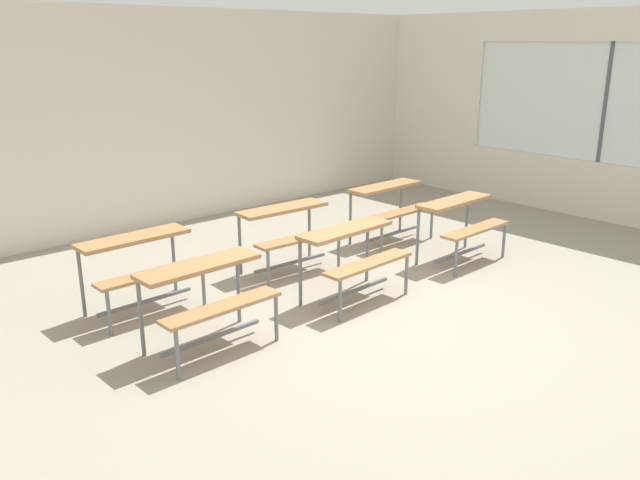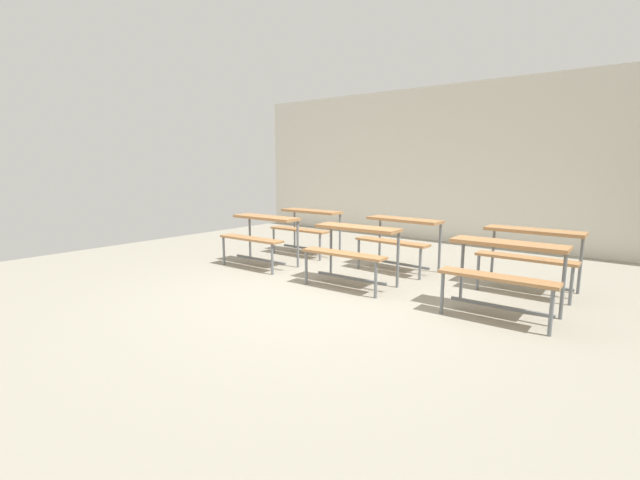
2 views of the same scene
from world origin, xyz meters
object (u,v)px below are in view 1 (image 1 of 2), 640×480
object	(u,v)px
desk_bench_r1c1	(288,224)
desk_bench_r1c2	(391,200)
desk_bench_r1c0	(140,256)
desk_bench_r0c1	(353,247)
desk_bench_r0c2	(461,216)
desk_bench_r0c0	(207,287)

from	to	relation	value
desk_bench_r1c1	desk_bench_r1c2	xyz separation A→B (m)	(1.74, 0.01, 0.00)
desk_bench_r1c1	desk_bench_r1c0	bearing A→B (deg)	-179.66
desk_bench_r1c1	desk_bench_r1c2	bearing A→B (deg)	2.69
desk_bench_r0c1	desk_bench_r1c1	size ratio (longest dim) A/B	1.00
desk_bench_r0c2	desk_bench_r1c1	bearing A→B (deg)	146.44
desk_bench_r1c0	desk_bench_r1c2	xyz separation A→B (m)	(3.53, -0.05, 0.00)
desk_bench_r0c0	desk_bench_r1c1	bearing A→B (deg)	29.45
desk_bench_r1c0	desk_bench_r0c0	bearing A→B (deg)	-88.78
desk_bench_r0c1	desk_bench_r1c2	size ratio (longest dim) A/B	1.02
desk_bench_r0c0	desk_bench_r1c0	bearing A→B (deg)	90.76
desk_bench_r1c0	desk_bench_r1c2	distance (m)	3.53
desk_bench_r0c1	desk_bench_r1c0	size ratio (longest dim) A/B	1.01
desk_bench_r0c0	desk_bench_r0c1	distance (m)	1.69
desk_bench_r1c0	desk_bench_r1c1	xyz separation A→B (m)	(1.79, -0.06, 0.00)
desk_bench_r0c2	desk_bench_r1c1	world-z (taller)	same
desk_bench_r0c1	desk_bench_r0c2	distance (m)	1.81
desk_bench_r0c1	desk_bench_r1c1	bearing A→B (deg)	84.54
desk_bench_r0c2	desk_bench_r1c1	size ratio (longest dim) A/B	0.99
desk_bench_r0c0	desk_bench_r0c2	xyz separation A→B (m)	(3.50, -0.04, 0.00)
desk_bench_r0c0	desk_bench_r1c1	distance (m)	2.03
desk_bench_r0c0	desk_bench_r1c0	xyz separation A→B (m)	(-0.05, 1.12, 0.00)
desk_bench_r0c0	desk_bench_r1c2	world-z (taller)	same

